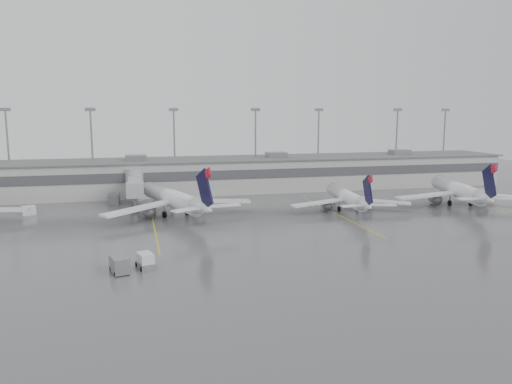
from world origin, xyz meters
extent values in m
plane|color=#575759|center=(0.00, 0.00, 0.00)|extent=(260.00, 260.00, 0.00)
cube|color=#AAAAA5|center=(0.00, 58.00, 4.00)|extent=(150.00, 16.00, 8.00)
cube|color=#47474C|center=(0.00, 49.95, 5.00)|extent=(150.00, 0.15, 2.20)
cube|color=#606060|center=(0.00, 58.00, 8.05)|extent=(152.00, 17.00, 0.30)
cube|color=slate|center=(50.00, 58.00, 8.80)|extent=(5.00, 4.00, 1.30)
cylinder|color=gray|center=(-50.00, 67.50, 10.00)|extent=(0.44, 0.44, 20.00)
cube|color=slate|center=(-50.00, 67.50, 20.20)|extent=(2.40, 0.50, 0.80)
cylinder|color=gray|center=(-30.00, 60.00, 10.00)|extent=(0.44, 0.44, 20.00)
cube|color=slate|center=(-30.00, 60.00, 20.20)|extent=(2.40, 0.50, 0.80)
cylinder|color=gray|center=(-10.00, 67.50, 10.00)|extent=(0.44, 0.44, 20.00)
cube|color=slate|center=(-10.00, 67.50, 20.20)|extent=(2.40, 0.50, 0.80)
cylinder|color=gray|center=(10.00, 60.00, 10.00)|extent=(0.44, 0.44, 20.00)
cube|color=slate|center=(10.00, 60.00, 20.20)|extent=(2.40, 0.50, 0.80)
cylinder|color=gray|center=(30.00, 67.50, 10.00)|extent=(0.44, 0.44, 20.00)
cube|color=slate|center=(30.00, 67.50, 20.20)|extent=(2.40, 0.50, 0.80)
cylinder|color=gray|center=(50.00, 60.00, 10.00)|extent=(0.44, 0.44, 20.00)
cube|color=slate|center=(50.00, 60.00, 20.20)|extent=(2.40, 0.50, 0.80)
cylinder|color=gray|center=(70.00, 67.50, 10.00)|extent=(0.44, 0.44, 20.00)
cube|color=slate|center=(70.00, 67.50, 20.20)|extent=(2.40, 0.50, 0.80)
cylinder|color=#989A9D|center=(-20.50, 50.00, 3.50)|extent=(4.00, 4.00, 7.00)
cube|color=#989A9D|center=(-20.50, 43.50, 4.30)|extent=(2.80, 13.00, 2.60)
cube|color=#989A9D|center=(-20.50, 36.00, 4.30)|extent=(3.40, 2.40, 3.00)
cylinder|color=gray|center=(-20.50, 36.00, 1.40)|extent=(0.70, 0.70, 2.80)
cube|color=black|center=(-20.50, 36.00, 0.35)|extent=(2.20, 1.20, 0.70)
cube|color=yellow|center=(-17.50, 24.00, 0.01)|extent=(0.25, 40.00, 0.01)
cube|color=yellow|center=(17.50, 24.00, 0.01)|extent=(0.25, 40.00, 0.01)
cube|color=yellow|center=(52.50, 24.00, 0.01)|extent=(0.25, 40.00, 0.01)
cylinder|color=white|center=(-13.74, 31.56, 3.29)|extent=(10.30, 24.02, 3.29)
cone|color=white|center=(-17.78, 44.55, 3.29)|extent=(4.05, 3.91, 3.29)
cone|color=white|center=(-9.41, 17.63, 3.73)|extent=(4.77, 6.21, 3.29)
cube|color=white|center=(-20.16, 26.35, 2.41)|extent=(13.29, 10.56, 0.38)
cube|color=white|center=(-5.50, 30.91, 2.41)|extent=(14.29, 3.03, 0.38)
cube|color=black|center=(-9.25, 17.11, 6.91)|extent=(2.15, 5.99, 7.17)
cube|color=red|center=(-8.83, 15.75, 9.76)|extent=(0.97, 2.22, 2.08)
cylinder|color=black|center=(-16.67, 40.99, 0.49)|extent=(0.66, 1.06, 0.99)
cylinder|color=black|center=(-15.29, 28.78, 0.60)|extent=(0.83, 1.30, 1.21)
cylinder|color=black|center=(-10.89, 30.15, 0.60)|extent=(0.83, 1.30, 1.21)
cylinder|color=white|center=(21.10, 28.08, 2.71)|extent=(4.97, 20.06, 2.71)
cone|color=white|center=(22.38, 39.21, 2.71)|extent=(2.98, 2.82, 2.71)
cone|color=white|center=(19.72, 16.14, 3.07)|extent=(3.21, 4.80, 2.71)
cube|color=white|center=(14.52, 26.29, 1.99)|extent=(11.98, 4.63, 0.32)
cube|color=white|center=(27.09, 24.84, 1.99)|extent=(11.66, 7.02, 0.32)
cube|color=black|center=(19.67, 15.69, 5.69)|extent=(0.85, 5.09, 5.91)
cube|color=red|center=(19.53, 14.52, 8.04)|extent=(0.48, 1.85, 1.72)
cylinder|color=black|center=(22.03, 36.16, 0.41)|extent=(0.41, 0.84, 0.81)
cylinder|color=black|center=(19.01, 26.50, 0.50)|extent=(0.52, 1.03, 0.99)
cylinder|color=black|center=(22.78, 26.07, 0.50)|extent=(0.52, 1.03, 0.99)
cylinder|color=white|center=(46.81, 27.96, 3.19)|extent=(8.92, 23.41, 3.19)
cone|color=white|center=(50.10, 40.71, 3.19)|extent=(3.83, 3.67, 3.19)
cone|color=white|center=(43.28, 14.29, 3.61)|extent=(4.41, 5.94, 3.19)
cube|color=white|center=(38.87, 26.94, 2.34)|extent=(13.95, 3.61, 0.37)
cube|color=white|center=(53.26, 23.23, 2.34)|extent=(13.13, 9.74, 0.37)
cube|color=black|center=(43.15, 13.78, 6.69)|extent=(1.80, 5.87, 6.94)
cube|color=red|center=(42.80, 12.44, 9.45)|extent=(0.84, 2.16, 2.02)
cylinder|color=black|center=(49.19, 37.21, 0.48)|extent=(0.60, 1.02, 0.96)
cylinder|color=black|center=(44.12, 26.46, 0.58)|extent=(0.75, 1.25, 1.17)
cylinder|color=black|center=(48.44, 25.35, 0.58)|extent=(0.75, 1.25, 1.17)
cube|color=silver|center=(-19.55, -1.66, 0.98)|extent=(2.27, 2.96, 1.96)
cube|color=slate|center=(-19.55, -1.66, 0.38)|extent=(2.60, 3.44, 0.76)
cylinder|color=black|center=(-20.68, -0.84, 0.31)|extent=(0.39, 0.65, 0.61)
cylinder|color=black|center=(-19.00, -0.38, 0.31)|extent=(0.39, 0.65, 0.61)
cylinder|color=black|center=(-20.11, -2.94, 0.31)|extent=(0.39, 0.65, 0.61)
cylinder|color=black|center=(-18.42, -2.48, 0.31)|extent=(0.39, 0.65, 0.61)
cube|color=slate|center=(-22.75, -2.86, 1.07)|extent=(2.58, 3.53, 1.92)
cylinder|color=black|center=(-23.81, -1.98, 0.32)|extent=(0.41, 0.68, 0.63)
cylinder|color=black|center=(-21.69, -3.74, 0.32)|extent=(0.41, 0.68, 0.63)
cube|color=silver|center=(-40.61, 37.66, 0.87)|extent=(2.88, 2.40, 1.74)
cube|color=silver|center=(-11.83, 39.16, 0.94)|extent=(3.07, 2.50, 1.88)
cube|color=silver|center=(23.88, 38.05, 0.91)|extent=(3.03, 2.57, 1.82)
cube|color=slate|center=(-24.93, 45.12, 1.14)|extent=(2.54, 3.82, 2.29)
cone|color=red|center=(-17.09, 33.75, 0.34)|extent=(0.43, 0.43, 0.69)
cone|color=red|center=(13.30, 32.16, 0.31)|extent=(0.39, 0.39, 0.62)
cone|color=red|center=(43.01, 39.35, 0.40)|extent=(0.50, 0.50, 0.80)
camera|label=1|loc=(-20.56, -64.41, 19.74)|focal=35.00mm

